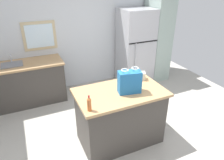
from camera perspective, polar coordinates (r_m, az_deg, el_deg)
name	(u,v)px	position (r m, az deg, el deg)	size (l,w,h in m)	color
ground	(130,142)	(3.56, 4.83, -16.65)	(5.98, 5.98, 0.00)	#ADA89E
back_wall	(81,33)	(4.95, -8.52, 12.49)	(4.99, 0.13, 2.52)	silver
kitchen_island	(120,116)	(3.33, 2.17, -9.88)	(1.32, 0.80, 0.91)	#423D38
refrigerator	(135,47)	(5.14, 6.37, 8.93)	(0.75, 0.74, 1.80)	#B7B7BC
tall_cabinet	(157,40)	(5.44, 12.27, 10.76)	(0.47, 0.66, 2.03)	#9EB2A8
sink_counter	(27,83)	(4.68, -22.13, -0.68)	(1.49, 0.67, 1.07)	#423D38
shopping_bag	(129,82)	(2.99, 4.81, -0.52)	(0.35, 0.23, 0.37)	#236BAD
small_box	(141,76)	(3.44, 7.86, 1.15)	(0.14, 0.13, 0.12)	beige
bottle	(89,104)	(2.62, -6.26, -6.52)	(0.05, 0.05, 0.22)	#C66633
ear_defenders	(129,80)	(3.37, 4.54, -0.02)	(0.20, 0.20, 0.06)	black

